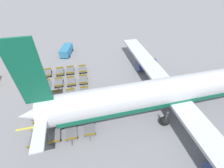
{
  "coord_description": "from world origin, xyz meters",
  "views": [
    {
      "loc": [
        25.44,
        -15.32,
        18.31
      ],
      "look_at": [
        6.42,
        -9.64,
        1.76
      ],
      "focal_mm": 24.0,
      "sensor_mm": 36.0,
      "label": 1
    }
  ],
  "objects_px": {
    "service_van": "(66,50)",
    "baggage_dolly_row_mid_a_col_c": "(57,97)",
    "baggage_dolly_row_near_col_c": "(42,99)",
    "baggage_dolly_row_far_col_b": "(83,80)",
    "baggage_dolly_row_near_col_a": "(47,73)",
    "baggage_dolly_row_far_col_e": "(90,128)",
    "baggage_dolly_row_near_col_d": "(40,117)",
    "baggage_dolly_row_mid_a_col_a": "(60,72)",
    "baggage_dolly_row_mid_b_col_b": "(71,82)",
    "baggage_dolly_row_near_col_b": "(45,85)",
    "baggage_dolly_row_mid_b_col_a": "(70,71)",
    "baggage_dolly_row_mid_a_col_e": "(55,135)",
    "baggage_dolly_row_far_col_d": "(86,109)",
    "baggage_dolly_row_mid_a_col_d": "(55,114)",
    "baggage_dolly_row_mid_a_col_b": "(59,83)",
    "baggage_dolly_row_far_col_c": "(85,93)",
    "baggage_dolly_row_far_col_a": "(83,70)",
    "baggage_dolly_row_mid_b_col_c": "(71,95)",
    "baggage_dolly_row_mid_b_col_e": "(71,132)",
    "baggage_dolly_row_near_col_e": "(36,139)",
    "baggage_dolly_row_mid_b_col_d": "(72,111)",
    "airplane": "(180,90)"
  },
  "relations": [
    {
      "from": "service_van",
      "to": "baggage_dolly_row_mid_a_col_c",
      "type": "xyz_separation_m",
      "value": [
        15.56,
        -2.6,
        -0.59
      ]
    },
    {
      "from": "baggage_dolly_row_near_col_c",
      "to": "baggage_dolly_row_far_col_b",
      "type": "relative_size",
      "value": 0.98
    },
    {
      "from": "baggage_dolly_row_near_col_a",
      "to": "service_van",
      "type": "bearing_deg",
      "value": 151.38
    },
    {
      "from": "baggage_dolly_row_far_col_b",
      "to": "baggage_dolly_row_far_col_e",
      "type": "height_order",
      "value": "same"
    },
    {
      "from": "baggage_dolly_row_near_col_d",
      "to": "baggage_dolly_row_mid_a_col_a",
      "type": "height_order",
      "value": "same"
    },
    {
      "from": "baggage_dolly_row_mid_a_col_a",
      "to": "baggage_dolly_row_mid_b_col_b",
      "type": "xyz_separation_m",
      "value": [
        3.95,
        1.94,
        0.0
      ]
    },
    {
      "from": "baggage_dolly_row_near_col_b",
      "to": "baggage_dolly_row_mid_b_col_b",
      "type": "bearing_deg",
      "value": 85.89
    },
    {
      "from": "baggage_dolly_row_mid_a_col_a",
      "to": "baggage_dolly_row_mid_b_col_a",
      "type": "distance_m",
      "value": 2.07
    },
    {
      "from": "baggage_dolly_row_near_col_c",
      "to": "baggage_dolly_row_mid_a_col_e",
      "type": "distance_m",
      "value": 7.74
    },
    {
      "from": "baggage_dolly_row_near_col_b",
      "to": "baggage_dolly_row_far_col_d",
      "type": "distance_m",
      "value": 10.09
    },
    {
      "from": "baggage_dolly_row_near_col_c",
      "to": "baggage_dolly_row_mid_a_col_d",
      "type": "bearing_deg",
      "value": 28.78
    },
    {
      "from": "baggage_dolly_row_near_col_b",
      "to": "baggage_dolly_row_mid_a_col_b",
      "type": "relative_size",
      "value": 1.01
    },
    {
      "from": "baggage_dolly_row_mid_b_col_a",
      "to": "baggage_dolly_row_far_col_c",
      "type": "relative_size",
      "value": 1.0
    },
    {
      "from": "baggage_dolly_row_near_col_b",
      "to": "baggage_dolly_row_far_col_a",
      "type": "relative_size",
      "value": 1.01
    },
    {
      "from": "baggage_dolly_row_mid_b_col_c",
      "to": "baggage_dolly_row_mid_b_col_e",
      "type": "height_order",
      "value": "same"
    },
    {
      "from": "baggage_dolly_row_near_col_e",
      "to": "baggage_dolly_row_mid_b_col_d",
      "type": "height_order",
      "value": "same"
    },
    {
      "from": "baggage_dolly_row_mid_a_col_e",
      "to": "baggage_dolly_row_far_col_b",
      "type": "height_order",
      "value": "same"
    },
    {
      "from": "airplane",
      "to": "baggage_dolly_row_mid_b_col_b",
      "type": "bearing_deg",
      "value": -123.59
    },
    {
      "from": "baggage_dolly_row_mid_a_col_b",
      "to": "baggage_dolly_row_mid_b_col_b",
      "type": "bearing_deg",
      "value": 82.34
    },
    {
      "from": "baggage_dolly_row_near_col_c",
      "to": "baggage_dolly_row_mid_b_col_a",
      "type": "height_order",
      "value": "same"
    },
    {
      "from": "baggage_dolly_row_far_col_d",
      "to": "baggage_dolly_row_mid_a_col_e",
      "type": "bearing_deg",
      "value": -55.34
    },
    {
      "from": "service_van",
      "to": "baggage_dolly_row_near_col_c",
      "type": "height_order",
      "value": "service_van"
    },
    {
      "from": "baggage_dolly_row_mid_a_col_b",
      "to": "baggage_dolly_row_far_col_a",
      "type": "xyz_separation_m",
      "value": [
        -3.18,
        4.92,
        0.0
      ]
    },
    {
      "from": "baggage_dolly_row_far_col_c",
      "to": "baggage_dolly_row_mid_a_col_c",
      "type": "bearing_deg",
      "value": -93.92
    },
    {
      "from": "baggage_dolly_row_mid_b_col_e",
      "to": "baggage_dolly_row_far_col_e",
      "type": "height_order",
      "value": "same"
    },
    {
      "from": "airplane",
      "to": "baggage_dolly_row_mid_b_col_a",
      "type": "bearing_deg",
      "value": -132.44
    },
    {
      "from": "baggage_dolly_row_mid_a_col_c",
      "to": "baggage_dolly_row_far_col_a",
      "type": "height_order",
      "value": "same"
    },
    {
      "from": "baggage_dolly_row_mid_b_col_b",
      "to": "baggage_dolly_row_near_col_e",
      "type": "bearing_deg",
      "value": -26.72
    },
    {
      "from": "baggage_dolly_row_far_col_c",
      "to": "baggage_dolly_row_near_col_d",
      "type": "bearing_deg",
      "value": -64.97
    },
    {
      "from": "baggage_dolly_row_near_col_c",
      "to": "airplane",
      "type": "bearing_deg",
      "value": 71.09
    },
    {
      "from": "baggage_dolly_row_mid_b_col_e",
      "to": "baggage_dolly_row_mid_a_col_c",
      "type": "bearing_deg",
      "value": -166.83
    },
    {
      "from": "baggage_dolly_row_near_col_e",
      "to": "baggage_dolly_row_mid_b_col_e",
      "type": "xyz_separation_m",
      "value": [
        0.31,
        4.49,
        0.0
      ]
    },
    {
      "from": "baggage_dolly_row_mid_a_col_c",
      "to": "baggage_dolly_row_near_col_b",
      "type": "bearing_deg",
      "value": -151.55
    },
    {
      "from": "baggage_dolly_row_mid_b_col_c",
      "to": "baggage_dolly_row_mid_a_col_c",
      "type": "bearing_deg",
      "value": -96.2
    },
    {
      "from": "baggage_dolly_row_mid_a_col_d",
      "to": "baggage_dolly_row_far_col_d",
      "type": "relative_size",
      "value": 0.99
    },
    {
      "from": "service_van",
      "to": "baggage_dolly_row_mid_b_col_e",
      "type": "relative_size",
      "value": 1.69
    },
    {
      "from": "baggage_dolly_row_near_col_b",
      "to": "baggage_dolly_row_far_col_c",
      "type": "distance_m",
      "value": 7.82
    },
    {
      "from": "baggage_dolly_row_mid_a_col_c",
      "to": "baggage_dolly_row_mid_b_col_e",
      "type": "relative_size",
      "value": 1.01
    },
    {
      "from": "baggage_dolly_row_mid_a_col_b",
      "to": "baggage_dolly_row_near_col_c",
      "type": "bearing_deg",
      "value": -38.3
    },
    {
      "from": "baggage_dolly_row_far_col_d",
      "to": "baggage_dolly_row_mid_a_col_c",
      "type": "bearing_deg",
      "value": -132.66
    },
    {
      "from": "baggage_dolly_row_mid_a_col_c",
      "to": "baggage_dolly_row_mid_b_col_d",
      "type": "height_order",
      "value": "same"
    },
    {
      "from": "baggage_dolly_row_mid_a_col_e",
      "to": "baggage_dolly_row_mid_b_col_e",
      "type": "xyz_separation_m",
      "value": [
        0.24,
        2.16,
        0.0
      ]
    },
    {
      "from": "baggage_dolly_row_mid_a_col_c",
      "to": "service_van",
      "type": "bearing_deg",
      "value": 170.52
    },
    {
      "from": "baggage_dolly_row_mid_a_col_d",
      "to": "baggage_dolly_row_near_col_b",
      "type": "bearing_deg",
      "value": -167.24
    },
    {
      "from": "baggage_dolly_row_mid_b_col_d",
      "to": "baggage_dolly_row_far_col_d",
      "type": "relative_size",
      "value": 1.0
    },
    {
      "from": "baggage_dolly_row_near_col_d",
      "to": "baggage_dolly_row_far_col_d",
      "type": "distance_m",
      "value": 6.87
    },
    {
      "from": "baggage_dolly_row_near_col_b",
      "to": "baggage_dolly_row_mid_a_col_e",
      "type": "relative_size",
      "value": 1.01
    },
    {
      "from": "baggage_dolly_row_far_col_b",
      "to": "baggage_dolly_row_near_col_a",
      "type": "bearing_deg",
      "value": -122.9
    },
    {
      "from": "baggage_dolly_row_mid_a_col_c",
      "to": "baggage_dolly_row_far_col_d",
      "type": "relative_size",
      "value": 1.0
    },
    {
      "from": "baggage_dolly_row_mid_b_col_e",
      "to": "baggage_dolly_row_near_col_c",
      "type": "bearing_deg",
      "value": -151.34
    }
  ]
}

